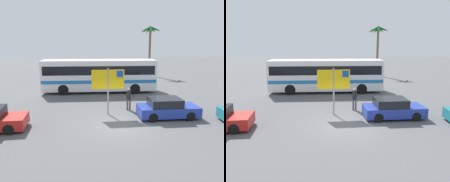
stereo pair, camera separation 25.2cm
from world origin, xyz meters
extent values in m
plane|color=#565659|center=(0.00, 0.00, 0.00)|extent=(120.00, 120.00, 0.00)
cube|color=white|center=(-1.02, 9.54, 1.73)|extent=(10.91, 2.63, 2.90)
cube|color=black|center=(-1.02, 9.54, 2.28)|extent=(10.48, 2.65, 0.84)
cube|color=#1E70B7|center=(-1.02, 9.54, 1.22)|extent=(10.80, 2.65, 0.32)
cylinder|color=black|center=(2.37, 10.72, 0.50)|extent=(1.00, 0.28, 1.00)
cylinder|color=black|center=(2.37, 8.35, 0.50)|extent=(1.00, 0.28, 1.00)
cylinder|color=black|center=(-4.40, 10.72, 0.50)|extent=(1.00, 0.28, 1.00)
cylinder|color=black|center=(-4.40, 8.35, 0.50)|extent=(1.00, 0.28, 1.00)
cylinder|color=gray|center=(-0.56, 2.16, 1.60)|extent=(0.11, 0.11, 3.20)
cube|color=yellow|center=(-0.56, 2.16, 2.45)|extent=(2.20, 0.19, 1.30)
cube|color=#1447A8|center=(0.24, 2.21, 2.82)|extent=(0.44, 0.10, 0.44)
cylinder|color=black|center=(-6.24, 0.63, 0.30)|extent=(0.61, 0.20, 0.60)
cylinder|color=black|center=(-6.12, -1.02, 0.30)|extent=(0.61, 0.20, 0.60)
cube|color=#23389E|center=(3.35, 1.22, 0.48)|extent=(3.97, 1.88, 0.64)
cube|color=black|center=(3.12, 1.21, 1.06)|extent=(2.09, 1.68, 0.52)
cylinder|color=black|center=(4.54, 2.07, 0.30)|extent=(0.60, 0.18, 0.60)
cylinder|color=black|center=(4.59, 0.45, 0.30)|extent=(0.60, 0.18, 0.60)
cylinder|color=black|center=(2.11, 1.99, 0.30)|extent=(0.60, 0.18, 0.60)
cylinder|color=black|center=(2.17, 0.37, 0.30)|extent=(0.60, 0.18, 0.60)
cylinder|color=#4C4C51|center=(1.09, 3.08, 0.40)|extent=(0.13, 0.13, 0.81)
cylinder|color=#4C4C51|center=(0.91, 3.11, 0.40)|extent=(0.13, 0.13, 0.81)
cylinder|color=black|center=(1.00, 3.09, 1.13)|extent=(0.32, 0.32, 0.64)
sphere|color=tan|center=(1.00, 3.09, 1.56)|extent=(0.22, 0.22, 0.22)
cylinder|color=brown|center=(6.50, 20.27, 3.31)|extent=(0.32, 0.32, 6.62)
cone|color=#195623|center=(7.25, 20.29, 6.57)|extent=(1.65, 0.49, 0.92)
cone|color=#195623|center=(7.01, 20.78, 6.51)|extent=(1.46, 1.46, 1.03)
cone|color=#195623|center=(6.34, 20.94, 6.44)|extent=(0.79, 1.65, 1.15)
cone|color=#195623|center=(5.85, 20.60, 6.53)|extent=(1.65, 1.14, 1.00)
cone|color=#195623|center=(5.85, 20.01, 6.46)|extent=(1.65, 1.00, 1.12)
cone|color=#195623|center=(6.48, 19.59, 6.41)|extent=(0.48, 1.59, 1.20)
cone|color=#195623|center=(7.03, 19.72, 6.61)|extent=(1.46, 1.48, 0.85)
camera|label=1|loc=(-1.42, -13.19, 4.99)|focal=37.24mm
camera|label=2|loc=(-1.17, -13.21, 4.99)|focal=37.24mm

